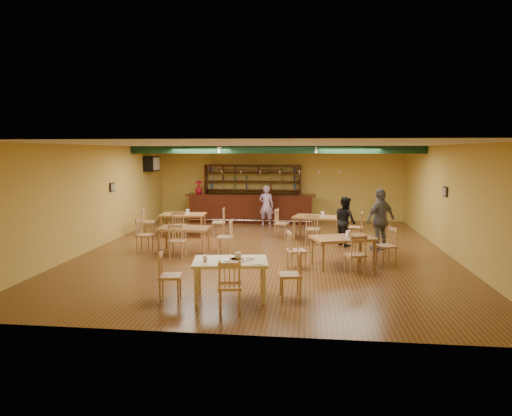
# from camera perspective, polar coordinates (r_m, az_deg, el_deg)

# --- Properties ---
(floor) EXTENTS (12.00, 12.00, 0.00)m
(floor) POSITION_cam_1_polar(r_m,az_deg,el_deg) (12.98, 1.30, -5.39)
(floor) COLOR #543018
(floor) RESTS_ON ground
(ceiling_beam) EXTENTS (10.00, 0.30, 0.25)m
(ceiling_beam) POSITION_cam_1_polar(r_m,az_deg,el_deg) (15.47, 2.30, 7.33)
(ceiling_beam) COLOR black
(ceiling_beam) RESTS_ON ceiling
(track_rail_left) EXTENTS (0.05, 2.50, 0.05)m
(track_rail_left) POSITION_cam_1_polar(r_m,az_deg,el_deg) (16.29, -3.92, 7.55)
(track_rail_left) COLOR white
(track_rail_left) RESTS_ON ceiling
(track_rail_right) EXTENTS (0.05, 2.50, 0.05)m
(track_rail_right) POSITION_cam_1_polar(r_m,az_deg,el_deg) (16.03, 7.50, 7.52)
(track_rail_right) COLOR white
(track_rail_right) RESTS_ON ceiling
(ac_unit) EXTENTS (0.34, 0.70, 0.48)m
(ac_unit) POSITION_cam_1_polar(r_m,az_deg,el_deg) (17.85, -12.99, 5.46)
(ac_unit) COLOR white
(ac_unit) RESTS_ON wall_left
(picture_left) EXTENTS (0.04, 0.34, 0.28)m
(picture_left) POSITION_cam_1_polar(r_m,az_deg,el_deg) (14.98, -17.62, 2.53)
(picture_left) COLOR black
(picture_left) RESTS_ON wall_left
(picture_right) EXTENTS (0.04, 0.34, 0.28)m
(picture_right) POSITION_cam_1_polar(r_m,az_deg,el_deg) (13.71, 22.70, 1.91)
(picture_right) COLOR black
(picture_right) RESTS_ON wall_right
(bar_counter) EXTENTS (5.11, 0.85, 1.13)m
(bar_counter) POSITION_cam_1_polar(r_m,az_deg,el_deg) (18.06, -0.67, -0.03)
(bar_counter) COLOR #34140A
(bar_counter) RESTS_ON ground
(back_bar_hutch) EXTENTS (3.96, 0.40, 2.28)m
(back_bar_hutch) POSITION_cam_1_polar(r_m,az_deg,el_deg) (18.62, -0.43, 1.97)
(back_bar_hutch) COLOR #34140A
(back_bar_hutch) RESTS_ON ground
(poinsettia) EXTENTS (0.38, 0.38, 0.53)m
(poinsettia) POSITION_cam_1_polar(r_m,az_deg,el_deg) (18.36, -7.22, 2.64)
(poinsettia) COLOR red
(poinsettia) RESTS_ON bar_counter
(dining_table_a) EXTENTS (1.55, 1.00, 0.74)m
(dining_table_a) POSITION_cam_1_polar(r_m,az_deg,el_deg) (15.42, -9.10, -2.08)
(dining_table_a) COLOR #905C33
(dining_table_a) RESTS_ON ground
(dining_table_b) EXTENTS (1.68, 1.22, 0.76)m
(dining_table_b) POSITION_cam_1_polar(r_m,az_deg,el_deg) (14.69, 7.76, -2.49)
(dining_table_b) COLOR #905C33
(dining_table_b) RESTS_ON ground
(dining_table_c) EXTENTS (1.42, 0.85, 0.71)m
(dining_table_c) POSITION_cam_1_polar(r_m,az_deg,el_deg) (12.91, -8.99, -3.95)
(dining_table_c) COLOR #905C33
(dining_table_c) RESTS_ON ground
(dining_table_d) EXTENTS (1.69, 1.34, 0.74)m
(dining_table_d) POSITION_cam_1_polar(r_m,az_deg,el_deg) (11.36, 10.81, -5.43)
(dining_table_d) COLOR #905C33
(dining_table_d) RESTS_ON ground
(near_table) EXTENTS (1.53, 1.11, 0.75)m
(near_table) POSITION_cam_1_polar(r_m,az_deg,el_deg) (8.81, -3.23, -8.94)
(near_table) COLOR #C9B287
(near_table) RESTS_ON ground
(pizza_tray) EXTENTS (0.48, 0.48, 0.01)m
(pizza_tray) POSITION_cam_1_polar(r_m,az_deg,el_deg) (8.70, -2.59, -6.54)
(pizza_tray) COLOR silver
(pizza_tray) RESTS_ON near_table
(parmesan_shaker) EXTENTS (0.08, 0.08, 0.11)m
(parmesan_shaker) POSITION_cam_1_polar(r_m,az_deg,el_deg) (8.65, -6.39, -6.33)
(parmesan_shaker) COLOR #EAE5C6
(parmesan_shaker) RESTS_ON near_table
(napkin_stack) EXTENTS (0.21, 0.16, 0.03)m
(napkin_stack) POSITION_cam_1_polar(r_m,az_deg,el_deg) (8.85, -0.77, -6.23)
(napkin_stack) COLOR white
(napkin_stack) RESTS_ON near_table
(pizza_server) EXTENTS (0.33, 0.13, 0.00)m
(pizza_server) POSITION_cam_1_polar(r_m,az_deg,el_deg) (8.72, -1.55, -6.43)
(pizza_server) COLOR silver
(pizza_server) RESTS_ON pizza_tray
(side_plate) EXTENTS (0.25, 0.25, 0.01)m
(side_plate) POSITION_cam_1_polar(r_m,az_deg,el_deg) (8.44, 0.25, -6.96)
(side_plate) COLOR white
(side_plate) RESTS_ON near_table
(patron_bar) EXTENTS (0.61, 0.45, 1.55)m
(patron_bar) POSITION_cam_1_polar(r_m,az_deg,el_deg) (17.14, 1.30, 0.29)
(patron_bar) COLOR #9451B0
(patron_bar) RESTS_ON ground
(patron_right_a) EXTENTS (0.84, 0.90, 1.48)m
(patron_right_a) POSITION_cam_1_polar(r_m,az_deg,el_deg) (13.88, 11.15, -1.59)
(patron_right_a) COLOR black
(patron_right_a) RESTS_ON ground
(patron_right_b) EXTENTS (1.08, 0.99, 1.78)m
(patron_right_b) POSITION_cam_1_polar(r_m,az_deg,el_deg) (13.36, 15.38, -1.42)
(patron_right_b) COLOR slate
(patron_right_b) RESTS_ON ground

